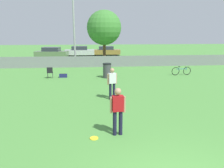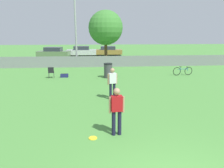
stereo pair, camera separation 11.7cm
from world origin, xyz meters
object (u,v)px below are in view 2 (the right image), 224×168
player_defender_red (117,108)px  tree_near_pole (106,28)px  folding_chair_sideline (51,72)px  parked_car_olive (53,53)px  parked_car_silver (82,51)px  player_receiver_white (112,81)px  light_pole (75,21)px  gear_bag_sideline (64,76)px  frisbee_disc (93,138)px  bicycle_sideline (183,71)px  parked_car_tan (108,51)px  trash_bin (108,70)px

player_defender_red → tree_near_pole: bearing=83.9°
folding_chair_sideline → parked_car_olive: bearing=-87.7°
parked_car_olive → parked_car_silver: (3.75, 1.79, 0.01)m
player_receiver_white → light_pole: bearing=88.6°
parked_car_silver → player_defender_red: bearing=-84.2°
player_receiver_white → player_defender_red: 4.05m
gear_bag_sideline → frisbee_disc: bearing=-78.0°
light_pole → parked_car_olive: 9.13m
light_pole → player_defender_red: (2.46, -16.62, -3.60)m
player_defender_red → parked_car_olive: 24.80m
tree_near_pole → parked_car_olive: 10.48m
bicycle_sideline → parked_car_silver: (-8.86, 15.75, 0.35)m
tree_near_pole → folding_chair_sideline: size_ratio=6.72×
light_pole → tree_near_pole: (3.10, 0.08, -0.69)m
light_pole → parked_car_tan: light_pole is taller
folding_chair_sideline → player_defender_red: bearing=105.1°
parked_car_silver → light_pole: bearing=-89.8°
player_receiver_white → gear_bag_sideline: (-3.20, 6.00, -0.81)m
frisbee_disc → gear_bag_sideline: 10.47m
tree_near_pole → bicycle_sideline: tree_near_pole is taller
folding_chair_sideline → parked_car_tan: parked_car_tan is taller
player_receiver_white → player_defender_red: same height
light_pole → player_receiver_white: size_ratio=4.67×
parked_car_silver → trash_bin: bearing=-79.8°
parked_car_silver → parked_car_tan: (3.93, 0.43, -0.02)m
frisbee_disc → trash_bin: bearing=83.1°
parked_car_silver → parked_car_tan: bearing=6.7°
player_defender_red → parked_car_silver: size_ratio=0.38×
trash_bin → parked_car_tan: size_ratio=0.26×
gear_bag_sideline → parked_car_tan: parked_car_tan is taller
player_receiver_white → folding_chair_sideline: (-4.13, 5.77, -0.45)m
tree_near_pole → parked_car_silver: tree_near_pole is taller
tree_near_pole → gear_bag_sideline: tree_near_pole is taller
tree_near_pole → folding_chair_sideline: tree_near_pole is taller
folding_chair_sideline → parked_car_olive: (-2.24, 14.21, 0.19)m
player_defender_red → folding_chair_sideline: size_ratio=1.93×
tree_near_pole → player_receiver_white: tree_near_pole is taller
parked_car_tan → player_defender_red: bearing=-90.7°
tree_near_pole → bicycle_sideline: size_ratio=3.42×
tree_near_pole → trash_bin: size_ratio=5.09×
player_defender_red → parked_car_silver: (-2.41, 25.81, -0.25)m
folding_chair_sideline → frisbee_disc: bearing=100.7°
trash_bin → parked_car_silver: 16.49m
player_defender_red → trash_bin: bearing=83.8°
tree_near_pole → parked_car_olive: tree_near_pole is taller
tree_near_pole → parked_car_silver: bearing=108.5°
bicycle_sideline → parked_car_olive: bearing=127.4°
player_defender_red → parked_car_tan: size_ratio=0.38×
folding_chair_sideline → gear_bag_sideline: 1.03m
player_defender_red → gear_bag_sideline: (-2.98, 10.04, -0.81)m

